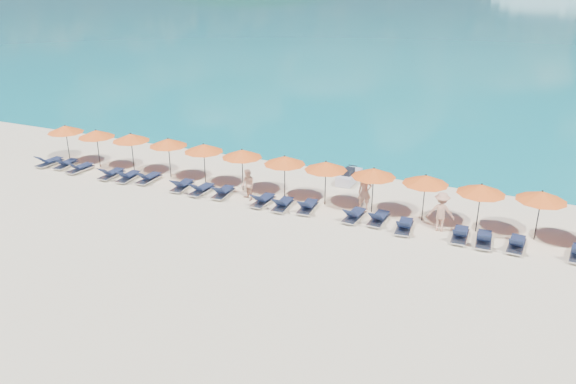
% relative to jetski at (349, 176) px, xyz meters
% --- Properties ---
extents(ground, '(1400.00, 1400.00, 0.00)m').
position_rel_jetski_xyz_m(ground, '(-1.15, -8.52, -0.32)').
color(ground, beige).
extents(headland_main, '(374.00, 242.00, 126.50)m').
position_rel_jetski_xyz_m(headland_main, '(-301.15, 531.48, -38.32)').
color(headland_main, black).
rests_on(headland_main, ground).
extents(headland_small, '(162.00, 126.00, 85.50)m').
position_rel_jetski_xyz_m(headland_small, '(-151.15, 551.48, -35.32)').
color(headland_small, black).
rests_on(headland_small, ground).
extents(jetski, '(0.86, 2.20, 0.78)m').
position_rel_jetski_xyz_m(jetski, '(0.00, 0.00, 0.00)').
color(jetski, silver).
rests_on(jetski, ground).
extents(beachgoer_a, '(0.78, 0.69, 1.80)m').
position_rel_jetski_xyz_m(beachgoer_a, '(1.88, -3.29, 0.58)').
color(beachgoer_a, tan).
rests_on(beachgoer_a, ground).
extents(beachgoer_b, '(0.90, 0.80, 1.61)m').
position_rel_jetski_xyz_m(beachgoer_b, '(-3.80, -4.56, 0.48)').
color(beachgoer_b, tan).
rests_on(beachgoer_b, ground).
extents(beachgoer_c, '(1.20, 0.61, 1.81)m').
position_rel_jetski_xyz_m(beachgoer_c, '(5.65, -4.18, 0.58)').
color(beachgoer_c, tan).
rests_on(beachgoer_c, ground).
extents(umbrella_0, '(2.10, 2.10, 2.28)m').
position_rel_jetski_xyz_m(umbrella_0, '(-16.57, -3.62, 1.70)').
color(umbrella_0, black).
rests_on(umbrella_0, ground).
extents(umbrella_1, '(2.10, 2.10, 2.28)m').
position_rel_jetski_xyz_m(umbrella_1, '(-14.19, -3.64, 1.70)').
color(umbrella_1, black).
rests_on(umbrella_1, ground).
extents(umbrella_2, '(2.10, 2.10, 2.28)m').
position_rel_jetski_xyz_m(umbrella_2, '(-11.86, -3.43, 1.70)').
color(umbrella_2, black).
rests_on(umbrella_2, ground).
extents(umbrella_3, '(2.10, 2.10, 2.28)m').
position_rel_jetski_xyz_m(umbrella_3, '(-9.37, -3.36, 1.70)').
color(umbrella_3, black).
rests_on(umbrella_3, ground).
extents(umbrella_4, '(2.10, 2.10, 2.28)m').
position_rel_jetski_xyz_m(umbrella_4, '(-7.02, -3.45, 1.70)').
color(umbrella_4, black).
rests_on(umbrella_4, ground).
extents(umbrella_5, '(2.10, 2.10, 2.28)m').
position_rel_jetski_xyz_m(umbrella_5, '(-4.69, -3.47, 1.70)').
color(umbrella_5, black).
rests_on(umbrella_5, ground).
extents(umbrella_6, '(2.10, 2.10, 2.28)m').
position_rel_jetski_xyz_m(umbrella_6, '(-2.24, -3.55, 1.70)').
color(umbrella_6, black).
rests_on(umbrella_6, ground).
extents(umbrella_7, '(2.10, 2.10, 2.28)m').
position_rel_jetski_xyz_m(umbrella_7, '(-0.06, -3.51, 1.70)').
color(umbrella_7, black).
rests_on(umbrella_7, ground).
extents(umbrella_8, '(2.10, 2.10, 2.28)m').
position_rel_jetski_xyz_m(umbrella_8, '(2.32, -3.48, 1.70)').
color(umbrella_8, black).
rests_on(umbrella_8, ground).
extents(umbrella_9, '(2.10, 2.10, 2.28)m').
position_rel_jetski_xyz_m(umbrella_9, '(4.72, -3.44, 1.70)').
color(umbrella_9, black).
rests_on(umbrella_9, ground).
extents(umbrella_10, '(2.10, 2.10, 2.28)m').
position_rel_jetski_xyz_m(umbrella_10, '(7.14, -3.61, 1.70)').
color(umbrella_10, black).
rests_on(umbrella_10, ground).
extents(umbrella_11, '(2.10, 2.10, 2.28)m').
position_rel_jetski_xyz_m(umbrella_11, '(9.54, -3.41, 1.70)').
color(umbrella_11, black).
rests_on(umbrella_11, ground).
extents(lounger_0, '(0.71, 1.73, 0.66)m').
position_rel_jetski_xyz_m(lounger_0, '(-17.09, -4.72, -0.08)').
color(lounger_0, silver).
rests_on(lounger_0, ground).
extents(lounger_1, '(0.77, 1.75, 0.66)m').
position_rel_jetski_xyz_m(lounger_1, '(-15.94, -4.56, -0.08)').
color(lounger_1, silver).
rests_on(lounger_1, ground).
extents(lounger_2, '(0.74, 1.74, 0.66)m').
position_rel_jetski_xyz_m(lounger_2, '(-14.63, -4.81, -0.08)').
color(lounger_2, silver).
rests_on(lounger_2, ground).
extents(lounger_3, '(0.63, 1.71, 0.66)m').
position_rel_jetski_xyz_m(lounger_3, '(-12.31, -4.84, -0.08)').
color(lounger_3, silver).
rests_on(lounger_3, ground).
extents(lounger_4, '(0.77, 1.75, 0.66)m').
position_rel_jetski_xyz_m(lounger_4, '(-11.16, -4.82, -0.08)').
color(lounger_4, silver).
rests_on(lounger_4, ground).
extents(lounger_5, '(0.63, 1.70, 0.66)m').
position_rel_jetski_xyz_m(lounger_5, '(-9.98, -4.54, -0.08)').
color(lounger_5, silver).
rests_on(lounger_5, ground).
extents(lounger_6, '(0.77, 1.75, 0.66)m').
position_rel_jetski_xyz_m(lounger_6, '(-7.66, -4.73, -0.08)').
color(lounger_6, silver).
rests_on(lounger_6, ground).
extents(lounger_7, '(0.71, 1.73, 0.66)m').
position_rel_jetski_xyz_m(lounger_7, '(-6.42, -4.80, -0.08)').
color(lounger_7, silver).
rests_on(lounger_7, ground).
extents(lounger_8, '(0.74, 1.74, 0.66)m').
position_rel_jetski_xyz_m(lounger_8, '(-5.20, -4.67, -0.08)').
color(lounger_8, silver).
rests_on(lounger_8, ground).
extents(lounger_9, '(0.70, 1.73, 0.66)m').
position_rel_jetski_xyz_m(lounger_9, '(-2.85, -4.80, -0.08)').
color(lounger_9, silver).
rests_on(lounger_9, ground).
extents(lounger_10, '(0.72, 1.73, 0.66)m').
position_rel_jetski_xyz_m(lounger_10, '(-1.74, -4.85, -0.08)').
color(lounger_10, silver).
rests_on(lounger_10, ground).
extents(lounger_11, '(0.74, 1.74, 0.66)m').
position_rel_jetski_xyz_m(lounger_11, '(-0.53, -4.62, -0.08)').
color(lounger_11, silver).
rests_on(lounger_11, ground).
extents(lounger_12, '(0.77, 1.75, 0.66)m').
position_rel_jetski_xyz_m(lounger_12, '(1.84, -4.67, -0.08)').
color(lounger_12, silver).
rests_on(lounger_12, ground).
extents(lounger_13, '(0.69, 1.72, 0.66)m').
position_rel_jetski_xyz_m(lounger_13, '(2.96, -4.52, -0.08)').
color(lounger_13, silver).
rests_on(lounger_13, ground).
extents(lounger_14, '(0.75, 1.74, 0.66)m').
position_rel_jetski_xyz_m(lounger_14, '(4.23, -4.88, -0.08)').
color(lounger_14, silver).
rests_on(lounger_14, ground).
extents(lounger_15, '(0.67, 1.72, 0.66)m').
position_rel_jetski_xyz_m(lounger_15, '(6.62, -4.73, -0.08)').
color(lounger_15, silver).
rests_on(lounger_15, ground).
extents(lounger_16, '(0.73, 1.74, 0.66)m').
position_rel_jetski_xyz_m(lounger_16, '(7.61, -4.79, -0.08)').
color(lounger_16, silver).
rests_on(lounger_16, ground).
extents(lounger_17, '(0.71, 1.73, 0.66)m').
position_rel_jetski_xyz_m(lounger_17, '(8.89, -4.69, -0.08)').
color(lounger_17, silver).
rests_on(lounger_17, ground).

